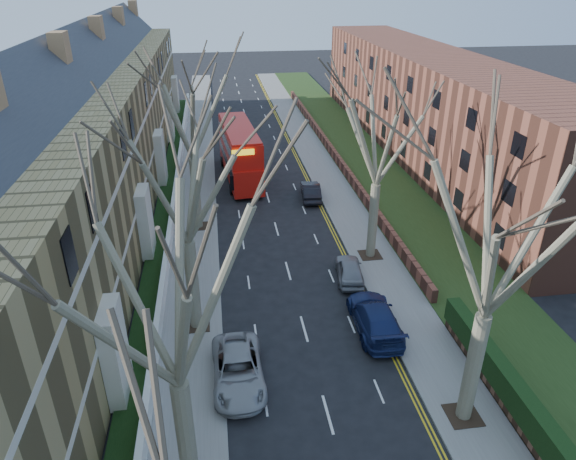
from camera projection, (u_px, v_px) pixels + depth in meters
name	position (u px, v px, depth m)	size (l,w,h in m)	color
pavement_left	(197.00, 175.00, 47.87)	(3.00, 102.00, 0.12)	slate
pavement_right	(323.00, 169.00, 49.40)	(3.00, 102.00, 0.12)	slate
terrace_left	(83.00, 149.00, 37.36)	(9.70, 78.00, 13.60)	olive
flats_right	(427.00, 104.00, 52.16)	(13.97, 54.00, 10.00)	brown
front_wall_left	(174.00, 205.00, 40.35)	(0.30, 78.00, 1.00)	white
grass_verge_right	(368.00, 166.00, 49.94)	(6.00, 102.00, 0.06)	#203714
tree_left_mid	(165.00, 272.00, 14.49)	(10.50, 10.50, 14.71)	#68604A
tree_left_far	(181.00, 164.00, 23.46)	(10.15, 10.15, 14.22)	#68604A
tree_left_dist	(188.00, 99.00, 33.90)	(10.50, 10.50, 14.71)	#68604A
tree_right_mid	(505.00, 217.00, 17.71)	(10.50, 10.50, 14.71)	#68604A
tree_right_far	(381.00, 121.00, 30.20)	(10.15, 10.15, 14.22)	#68604A
double_decker_bus	(240.00, 154.00, 46.33)	(3.49, 11.48, 4.72)	red
car_left_far	(238.00, 370.00, 23.65)	(2.33, 5.06, 1.41)	#97989C
car_right_near	(375.00, 317.00, 27.12)	(2.17, 5.34, 1.55)	navy
car_right_mid	(350.00, 270.00, 31.61)	(1.56, 3.87, 1.32)	gray
car_right_far	(311.00, 191.00, 42.83)	(1.46, 4.17, 1.38)	black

